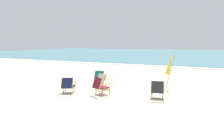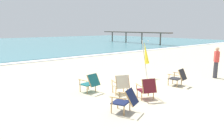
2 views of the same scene
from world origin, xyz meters
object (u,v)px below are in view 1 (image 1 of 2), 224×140
(umbrella_furled_yellow, at_px, (170,64))
(beach_chair_back_right, at_px, (100,77))
(beach_chair_far_center, at_px, (104,81))
(beach_chair_mid_center, at_px, (68,85))
(beach_chair_front_left, at_px, (157,89))
(beach_chair_back_left, at_px, (100,86))

(umbrella_furled_yellow, bearing_deg, beach_chair_back_right, -174.05)
(beach_chair_far_center, height_order, beach_chair_mid_center, beach_chair_far_center)
(beach_chair_front_left, bearing_deg, beach_chair_mid_center, -169.24)
(beach_chair_back_left, bearing_deg, beach_chair_mid_center, -164.26)
(beach_chair_front_left, relative_size, beach_chair_back_right, 0.97)
(beach_chair_front_left, height_order, beach_chair_mid_center, beach_chair_front_left)
(beach_chair_far_center, bearing_deg, beach_chair_front_left, -13.74)
(beach_chair_far_center, relative_size, umbrella_furled_yellow, 0.43)
(beach_chair_mid_center, bearing_deg, beach_chair_back_right, 80.60)
(beach_chair_far_center, distance_m, beach_chair_mid_center, 1.88)
(beach_chair_back_left, bearing_deg, umbrella_furled_yellow, 42.22)
(beach_chair_back_left, bearing_deg, beach_chair_back_right, 116.84)
(beach_chair_front_left, height_order, umbrella_furled_yellow, umbrella_furled_yellow)
(beach_chair_back_right, relative_size, beach_chair_mid_center, 0.89)
(beach_chair_front_left, distance_m, beach_chair_far_center, 2.98)
(beach_chair_far_center, distance_m, beach_chair_back_left, 1.11)
(beach_chair_mid_center, bearing_deg, beach_chair_back_left, 15.74)
(beach_chair_back_left, distance_m, beach_chair_mid_center, 1.54)
(beach_chair_back_right, bearing_deg, beach_chair_far_center, -54.60)
(beach_chair_far_center, relative_size, beach_chair_back_left, 1.01)
(beach_chair_back_right, height_order, umbrella_furled_yellow, umbrella_furled_yellow)
(beach_chair_front_left, distance_m, beach_chair_back_right, 4.04)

